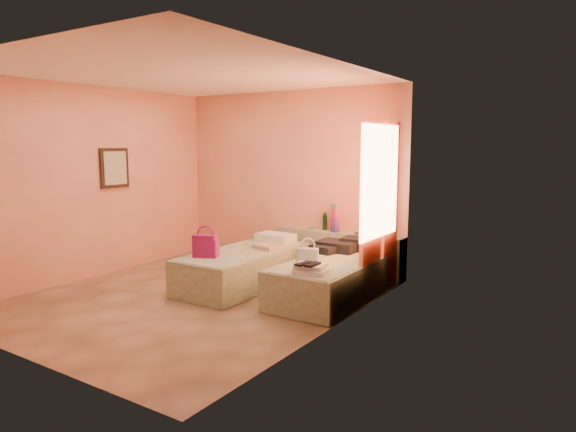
% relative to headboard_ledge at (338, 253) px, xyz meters
% --- Properties ---
extents(ground, '(4.50, 4.50, 0.00)m').
position_rel_headboard_ledge_xyz_m(ground, '(-0.98, -2.10, -0.33)').
color(ground, tan).
rests_on(ground, ground).
extents(room_walls, '(4.02, 4.51, 2.81)m').
position_rel_headboard_ledge_xyz_m(room_walls, '(-0.77, -1.53, 1.46)').
color(room_walls, '#E5AC7A').
rests_on(room_walls, ground).
extents(headboard_ledge, '(2.05, 0.30, 0.65)m').
position_rel_headboard_ledge_xyz_m(headboard_ledge, '(0.00, 0.00, 0.00)').
color(headboard_ledge, gray).
rests_on(headboard_ledge, ground).
extents(bed_left, '(0.92, 2.01, 0.50)m').
position_rel_headboard_ledge_xyz_m(bed_left, '(-0.80, -1.30, -0.08)').
color(bed_left, '#A7BB97').
rests_on(bed_left, ground).
extents(bed_right, '(0.92, 2.01, 0.50)m').
position_rel_headboard_ledge_xyz_m(bed_right, '(0.52, -1.12, -0.08)').
color(bed_right, '#A7BB97').
rests_on(bed_right, ground).
extents(water_bottle, '(0.09, 0.09, 0.25)m').
position_rel_headboard_ledge_xyz_m(water_bottle, '(-0.27, 0.06, 0.45)').
color(water_bottle, '#163C1B').
rests_on(water_bottle, headboard_ledge).
extents(rainbow_box, '(0.12, 0.12, 0.42)m').
position_rel_headboard_ledge_xyz_m(rainbow_box, '(-0.04, -0.04, 0.54)').
color(rainbow_box, '#931259').
rests_on(rainbow_box, headboard_ledge).
extents(small_dish, '(0.16, 0.16, 0.03)m').
position_rel_headboard_ledge_xyz_m(small_dish, '(-0.43, -0.05, 0.34)').
color(small_dish, '#4D8E61').
rests_on(small_dish, headboard_ledge).
extents(green_book, '(0.19, 0.16, 0.03)m').
position_rel_headboard_ledge_xyz_m(green_book, '(0.39, -0.03, 0.34)').
color(green_book, '#23412C').
rests_on(green_book, headboard_ledge).
extents(flower_vase, '(0.24, 0.24, 0.28)m').
position_rel_headboard_ledge_xyz_m(flower_vase, '(0.67, -0.06, 0.47)').
color(flower_vase, silver).
rests_on(flower_vase, headboard_ledge).
extents(magenta_handbag, '(0.36, 0.29, 0.29)m').
position_rel_headboard_ledge_xyz_m(magenta_handbag, '(-0.96, -1.89, 0.32)').
color(magenta_handbag, '#931259').
rests_on(magenta_handbag, bed_left).
extents(khaki_garment, '(0.38, 0.33, 0.06)m').
position_rel_headboard_ledge_xyz_m(khaki_garment, '(-0.59, -1.02, 0.20)').
color(khaki_garment, tan).
rests_on(khaki_garment, bed_left).
extents(clothes_pile, '(0.61, 0.61, 0.18)m').
position_rel_headboard_ledge_xyz_m(clothes_pile, '(0.36, -0.61, 0.26)').
color(clothes_pile, black).
rests_on(clothes_pile, bed_right).
extents(blue_handbag, '(0.29, 0.21, 0.17)m').
position_rel_headboard_ledge_xyz_m(blue_handbag, '(0.30, -1.42, 0.26)').
color(blue_handbag, '#3A5E8D').
rests_on(blue_handbag, bed_right).
extents(towel_stack, '(0.40, 0.36, 0.10)m').
position_rel_headboard_ledge_xyz_m(towel_stack, '(0.62, -1.87, 0.23)').
color(towel_stack, silver).
rests_on(towel_stack, bed_right).
extents(sandal_pair, '(0.21, 0.26, 0.02)m').
position_rel_headboard_ledge_xyz_m(sandal_pair, '(0.61, -1.92, 0.29)').
color(sandal_pair, black).
rests_on(sandal_pair, towel_stack).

